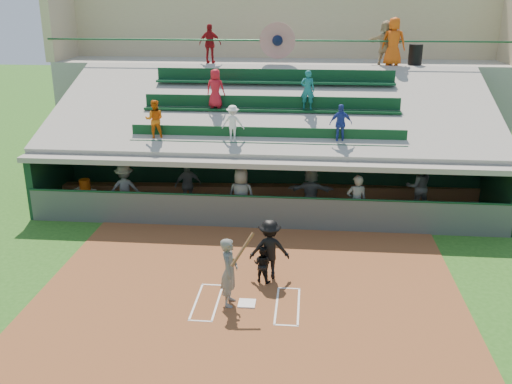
# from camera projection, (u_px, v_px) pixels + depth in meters

# --- Properties ---
(ground) EXTENTS (100.00, 100.00, 0.00)m
(ground) POSITION_uv_depth(u_px,v_px,m) (247.00, 305.00, 14.37)
(ground) COLOR #255818
(ground) RESTS_ON ground
(dirt_slab) EXTENTS (11.00, 9.00, 0.02)m
(dirt_slab) POSITION_uv_depth(u_px,v_px,m) (249.00, 294.00, 14.84)
(dirt_slab) COLOR brown
(dirt_slab) RESTS_ON ground
(home_plate) EXTENTS (0.43, 0.43, 0.03)m
(home_plate) POSITION_uv_depth(u_px,v_px,m) (247.00, 303.00, 14.36)
(home_plate) COLOR white
(home_plate) RESTS_ON dirt_slab
(batters_box_chalk) EXTENTS (2.65, 1.85, 0.01)m
(batters_box_chalk) POSITION_uv_depth(u_px,v_px,m) (247.00, 304.00, 14.36)
(batters_box_chalk) COLOR white
(batters_box_chalk) RESTS_ON dirt_slab
(dugout_floor) EXTENTS (16.00, 3.50, 0.04)m
(dugout_floor) POSITION_uv_depth(u_px,v_px,m) (267.00, 209.00, 20.71)
(dugout_floor) COLOR gray
(dugout_floor) RESTS_ON ground
(concourse_slab) EXTENTS (20.00, 3.00, 4.60)m
(concourse_slab) POSITION_uv_depth(u_px,v_px,m) (279.00, 112.00, 26.32)
(concourse_slab) COLOR #9A968C
(concourse_slab) RESTS_ON ground
(grandstand) EXTENTS (20.40, 10.40, 7.80)m
(grandstand) POSITION_uv_depth(u_px,v_px,m) (274.00, 126.00, 23.52)
(grandstand) COLOR #525752
(grandstand) RESTS_ON ground
(batter_at_plate) EXTENTS (0.85, 0.75, 1.95)m
(batter_at_plate) POSITION_uv_depth(u_px,v_px,m) (229.00, 272.00, 14.08)
(batter_at_plate) COLOR #595C57
(batter_at_plate) RESTS_ON dirt_slab
(catcher) EXTENTS (0.59, 0.52, 1.02)m
(catcher) POSITION_uv_depth(u_px,v_px,m) (262.00, 264.00, 15.34)
(catcher) COLOR black
(catcher) RESTS_ON dirt_slab
(home_umpire) EXTENTS (1.15, 0.74, 1.69)m
(home_umpire) POSITION_uv_depth(u_px,v_px,m) (270.00, 249.00, 15.46)
(home_umpire) COLOR black
(home_umpire) RESTS_ON dirt_slab
(dugout_bench) EXTENTS (16.37, 1.59, 0.49)m
(dugout_bench) POSITION_uv_depth(u_px,v_px,m) (263.00, 191.00, 21.79)
(dugout_bench) COLOR brown
(dugout_bench) RESTS_ON dugout_floor
(white_table) EXTENTS (0.92, 0.80, 0.68)m
(white_table) POSITION_uv_depth(u_px,v_px,m) (84.00, 199.00, 20.68)
(white_table) COLOR white
(white_table) RESTS_ON dugout_floor
(water_cooler) EXTENTS (0.39, 0.39, 0.39)m
(water_cooler) POSITION_uv_depth(u_px,v_px,m) (85.00, 185.00, 20.54)
(water_cooler) COLOR #CE4F0C
(water_cooler) RESTS_ON white_table
(dugout_player_a) EXTENTS (1.25, 0.86, 1.78)m
(dugout_player_a) POSITION_uv_depth(u_px,v_px,m) (125.00, 189.00, 20.08)
(dugout_player_a) COLOR #61635E
(dugout_player_a) RESTS_ON dugout_floor
(dugout_player_b) EXTENTS (1.05, 0.77, 1.66)m
(dugout_player_b) POSITION_uv_depth(u_px,v_px,m) (188.00, 185.00, 20.70)
(dugout_player_b) COLOR #575A55
(dugout_player_b) RESTS_ON dugout_floor
(dugout_player_c) EXTENTS (1.03, 0.77, 1.91)m
(dugout_player_c) POSITION_uv_depth(u_px,v_px,m) (241.00, 196.00, 19.17)
(dugout_player_c) COLOR #5A5C57
(dugout_player_c) RESTS_ON dugout_floor
(dugout_player_d) EXTENTS (1.61, 0.53, 1.73)m
(dugout_player_d) POSITION_uv_depth(u_px,v_px,m) (311.00, 192.00, 19.84)
(dugout_player_d) COLOR #60625D
(dugout_player_d) RESTS_ON dugout_floor
(dugout_player_e) EXTENTS (0.72, 0.52, 1.84)m
(dugout_player_e) POSITION_uv_depth(u_px,v_px,m) (356.00, 202.00, 18.73)
(dugout_player_e) COLOR #5C5F59
(dugout_player_e) RESTS_ON dugout_floor
(dugout_player_f) EXTENTS (0.97, 0.79, 1.85)m
(dugout_player_f) POSITION_uv_depth(u_px,v_px,m) (419.00, 187.00, 20.19)
(dugout_player_f) COLOR #5B5E58
(dugout_player_f) RESTS_ON dugout_floor
(trash_bin) EXTENTS (0.57, 0.57, 0.85)m
(trash_bin) POSITION_uv_depth(u_px,v_px,m) (415.00, 55.00, 23.91)
(trash_bin) COLOR black
(trash_bin) RESTS_ON concourse_slab
(concourse_staff_a) EXTENTS (1.00, 0.49, 1.65)m
(concourse_staff_a) POSITION_uv_depth(u_px,v_px,m) (210.00, 44.00, 24.38)
(concourse_staff_a) COLOR #A31217
(concourse_staff_a) RESTS_ON concourse_slab
(concourse_staff_b) EXTENTS (1.06, 0.79, 1.95)m
(concourse_staff_b) POSITION_uv_depth(u_px,v_px,m) (394.00, 42.00, 23.45)
(concourse_staff_b) COLOR #E3500D
(concourse_staff_b) RESTS_ON concourse_slab
(concourse_staff_c) EXTENTS (1.76, 1.16, 1.81)m
(concourse_staff_c) POSITION_uv_depth(u_px,v_px,m) (386.00, 43.00, 23.80)
(concourse_staff_c) COLOR tan
(concourse_staff_c) RESTS_ON concourse_slab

